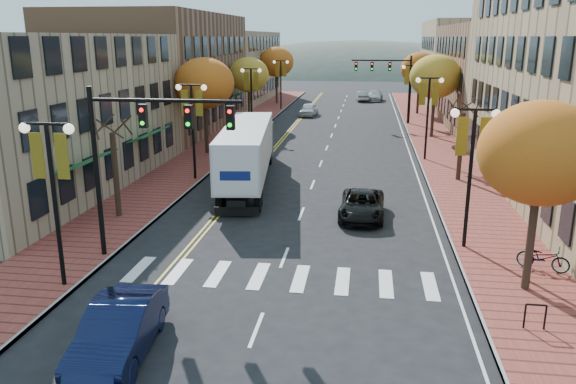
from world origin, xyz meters
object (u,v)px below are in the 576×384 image
(semi_truck, at_px, (248,148))
(black_suv, at_px, (362,205))
(bicycle, at_px, (543,258))
(navy_sedan, at_px, (119,330))

(semi_truck, bearing_deg, black_suv, -47.43)
(semi_truck, height_order, bicycle, semi_truck)
(bicycle, bearing_deg, black_suv, 71.38)
(navy_sedan, relative_size, black_suv, 1.02)
(navy_sedan, height_order, black_suv, navy_sedan)
(semi_truck, height_order, black_suv, semi_truck)
(semi_truck, bearing_deg, navy_sedan, -95.66)
(semi_truck, distance_m, black_suv, 9.45)
(semi_truck, xyz_separation_m, navy_sedan, (0.42, -19.87, -1.42))
(semi_truck, xyz_separation_m, black_suv, (7.08, -6.06, -1.55))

